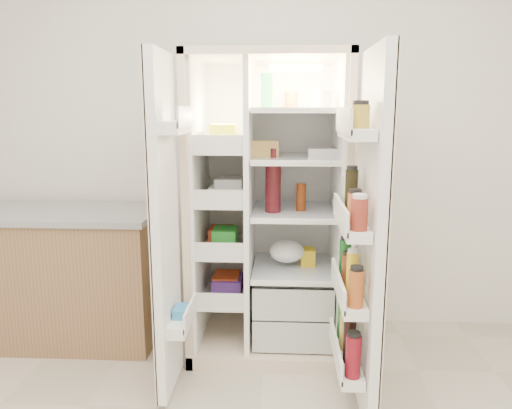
{
  "coord_description": "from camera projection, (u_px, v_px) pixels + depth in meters",
  "views": [
    {
      "loc": [
        0.1,
        -1.28,
        1.49
      ],
      "look_at": [
        -0.04,
        1.25,
        0.99
      ],
      "focal_mm": 34.0,
      "sensor_mm": 36.0,
      "label": 1
    }
  ],
  "objects": [
    {
      "name": "fridge_door",
      "position": [
        366.0,
        242.0,
        2.29
      ],
      "size": [
        0.17,
        0.58,
        1.72
      ],
      "color": "white",
      "rests_on": "floor"
    },
    {
      "name": "wall_back",
      "position": [
        268.0,
        130.0,
        3.25
      ],
      "size": [
        4.0,
        0.02,
        2.7
      ],
      "primitive_type": "cube",
      "color": "white",
      "rests_on": "floor"
    },
    {
      "name": "freezer_door",
      "position": [
        166.0,
        230.0,
        2.43
      ],
      "size": [
        0.15,
        0.4,
        1.72
      ],
      "color": "white",
      "rests_on": "floor"
    },
    {
      "name": "kitchen_counter",
      "position": [
        69.0,
        275.0,
        3.14
      ],
      "size": [
        1.18,
        0.63,
        0.86
      ],
      "color": "#8F6647",
      "rests_on": "floor"
    },
    {
      "name": "refrigerator",
      "position": [
        271.0,
        230.0,
        3.02
      ],
      "size": [
        0.92,
        0.7,
        1.8
      ],
      "color": "beige",
      "rests_on": "floor"
    }
  ]
}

